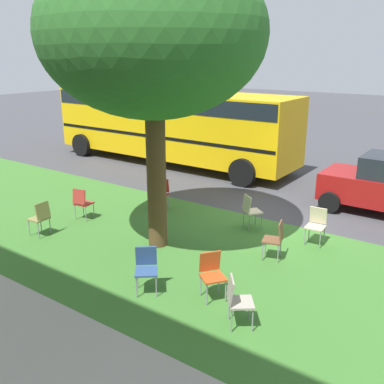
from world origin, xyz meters
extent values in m
plane|color=#424247|center=(0.00, 0.00, 0.00)|extent=(80.00, 80.00, 0.00)
cube|color=#3D752D|center=(0.00, 3.20, 0.00)|extent=(48.00, 6.00, 0.01)
cube|color=#ADA89E|center=(0.00, 7.60, 0.00)|extent=(48.00, 2.80, 0.01)
cylinder|color=brown|center=(1.31, 3.18, 1.79)|extent=(0.44, 0.44, 3.58)
ellipsoid|color=#2D6B28|center=(1.31, 3.18, 4.71)|extent=(4.74, 4.74, 3.50)
cube|color=beige|center=(-1.70, 1.05, 0.44)|extent=(0.45, 0.43, 0.04)
cube|color=beige|center=(-1.69, 0.87, 0.68)|extent=(0.40, 0.11, 0.40)
cylinder|color=gray|center=(-1.53, 1.23, 0.21)|extent=(0.02, 0.02, 0.42)
cylinder|color=gray|center=(-1.89, 1.21, 0.21)|extent=(0.02, 0.02, 0.42)
cylinder|color=gray|center=(-1.51, 0.89, 0.21)|extent=(0.02, 0.02, 0.42)
cylinder|color=gray|center=(-1.87, 0.87, 0.21)|extent=(0.02, 0.02, 0.42)
cube|color=#B7332D|center=(2.84, 1.24, 0.44)|extent=(0.47, 0.46, 0.04)
cube|color=#B7332D|center=(2.87, 1.06, 0.68)|extent=(0.41, 0.14, 0.40)
cylinder|color=gray|center=(3.00, 1.43, 0.21)|extent=(0.02, 0.02, 0.42)
cylinder|color=gray|center=(2.64, 1.38, 0.21)|extent=(0.02, 0.02, 0.42)
cylinder|color=gray|center=(3.05, 1.10, 0.21)|extent=(0.02, 0.02, 0.42)
cylinder|color=gray|center=(2.69, 1.04, 0.21)|extent=(0.02, 0.02, 0.42)
cube|color=beige|center=(-0.01, 0.95, 0.44)|extent=(0.58, 0.57, 0.04)
cube|color=beige|center=(0.10, 1.09, 0.68)|extent=(0.37, 0.31, 0.40)
cylinder|color=gray|center=(-0.26, 0.92, 0.21)|extent=(0.02, 0.02, 0.42)
cylinder|color=gray|center=(0.03, 0.70, 0.21)|extent=(0.02, 0.02, 0.42)
cylinder|color=gray|center=(-0.05, 1.19, 0.21)|extent=(0.02, 0.02, 0.42)
cylinder|color=gray|center=(0.24, 0.97, 0.21)|extent=(0.02, 0.02, 0.42)
cube|color=#C64C1E|center=(-1.05, 4.46, 0.44)|extent=(0.57, 0.58, 0.04)
cube|color=#C64C1E|center=(-0.91, 4.36, 0.68)|extent=(0.31, 0.37, 0.40)
cylinder|color=gray|center=(-1.08, 4.71, 0.21)|extent=(0.02, 0.02, 0.42)
cylinder|color=gray|center=(-1.30, 4.42, 0.21)|extent=(0.02, 0.02, 0.42)
cylinder|color=gray|center=(-0.81, 4.51, 0.21)|extent=(0.02, 0.02, 0.42)
cylinder|color=gray|center=(-1.02, 4.22, 0.21)|extent=(0.02, 0.02, 0.42)
cube|color=olive|center=(4.07, 4.44, 0.44)|extent=(0.43, 0.45, 0.04)
cube|color=olive|center=(3.89, 4.43, 0.68)|extent=(0.11, 0.40, 0.40)
cylinder|color=gray|center=(4.25, 4.27, 0.21)|extent=(0.02, 0.02, 0.42)
cylinder|color=gray|center=(4.22, 4.63, 0.21)|extent=(0.02, 0.02, 0.42)
cylinder|color=gray|center=(3.91, 4.25, 0.21)|extent=(0.02, 0.02, 0.42)
cylinder|color=gray|center=(3.88, 4.61, 0.21)|extent=(0.02, 0.02, 0.42)
cube|color=#335184|center=(0.09, 5.00, 0.44)|extent=(0.58, 0.58, 0.04)
cube|color=#335184|center=(0.20, 4.86, 0.68)|extent=(0.36, 0.32, 0.40)
cylinder|color=gray|center=(0.12, 5.24, 0.21)|extent=(0.02, 0.02, 0.42)
cylinder|color=gray|center=(-0.16, 5.01, 0.21)|extent=(0.02, 0.02, 0.42)
cylinder|color=gray|center=(0.33, 4.98, 0.21)|extent=(0.02, 0.02, 0.42)
cylinder|color=gray|center=(0.06, 4.75, 0.21)|extent=(0.02, 0.02, 0.42)
cube|color=brown|center=(-1.20, 2.31, 0.44)|extent=(0.50, 0.51, 0.04)
cube|color=brown|center=(-1.37, 2.27, 0.68)|extent=(0.19, 0.41, 0.40)
cylinder|color=gray|center=(-0.99, 2.19, 0.21)|extent=(0.02, 0.02, 0.42)
cylinder|color=gray|center=(-1.08, 2.53, 0.21)|extent=(0.02, 0.02, 0.42)
cylinder|color=gray|center=(-1.32, 2.09, 0.21)|extent=(0.02, 0.02, 0.42)
cylinder|color=gray|center=(-1.41, 2.44, 0.21)|extent=(0.02, 0.02, 0.42)
cube|color=#B7332D|center=(4.03, 3.02, 0.44)|extent=(0.48, 0.47, 0.04)
cube|color=#B7332D|center=(4.00, 3.20, 0.68)|extent=(0.41, 0.15, 0.40)
cylinder|color=gray|center=(3.89, 2.82, 0.21)|extent=(0.02, 0.02, 0.42)
cylinder|color=gray|center=(4.24, 2.88, 0.21)|extent=(0.02, 0.02, 0.42)
cylinder|color=gray|center=(3.83, 3.16, 0.21)|extent=(0.02, 0.02, 0.42)
cylinder|color=gray|center=(4.18, 3.22, 0.21)|extent=(0.02, 0.02, 0.42)
cube|color=#ADA393|center=(-1.87, 4.90, 0.44)|extent=(0.57, 0.58, 0.04)
cube|color=#ADA393|center=(-1.73, 5.01, 0.68)|extent=(0.31, 0.37, 0.40)
cylinder|color=gray|center=(-2.12, 4.94, 0.21)|extent=(0.02, 0.02, 0.42)
cylinder|color=gray|center=(-1.90, 4.66, 0.21)|extent=(0.02, 0.02, 0.42)
cylinder|color=gray|center=(-1.85, 5.15, 0.21)|extent=(0.02, 0.02, 0.42)
cylinder|color=gray|center=(-1.63, 4.86, 0.21)|extent=(0.02, 0.02, 0.42)
cylinder|color=black|center=(-1.25, -1.31, 0.30)|extent=(0.60, 0.18, 0.60)
cylinder|color=black|center=(-1.25, -3.05, 0.30)|extent=(0.60, 0.18, 0.60)
cube|color=yellow|center=(6.02, -3.42, 1.63)|extent=(10.40, 2.44, 2.50)
cube|color=black|center=(6.02, -3.42, 1.28)|extent=(10.30, 2.46, 0.12)
cube|color=black|center=(6.02, -3.42, 2.53)|extent=(10.30, 2.46, 0.56)
cylinder|color=black|center=(10.02, -2.16, 0.48)|extent=(0.96, 0.28, 0.96)
cylinder|color=black|center=(10.02, -4.68, 0.48)|extent=(0.96, 0.28, 0.96)
cylinder|color=black|center=(2.02, -2.16, 0.48)|extent=(0.96, 0.28, 0.96)
cylinder|color=black|center=(2.02, -4.68, 0.48)|extent=(0.96, 0.28, 0.96)
camera|label=1|loc=(-4.85, 10.50, 4.34)|focal=41.08mm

